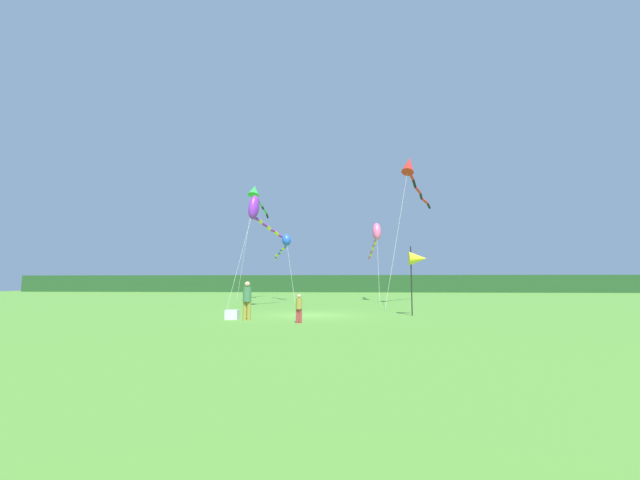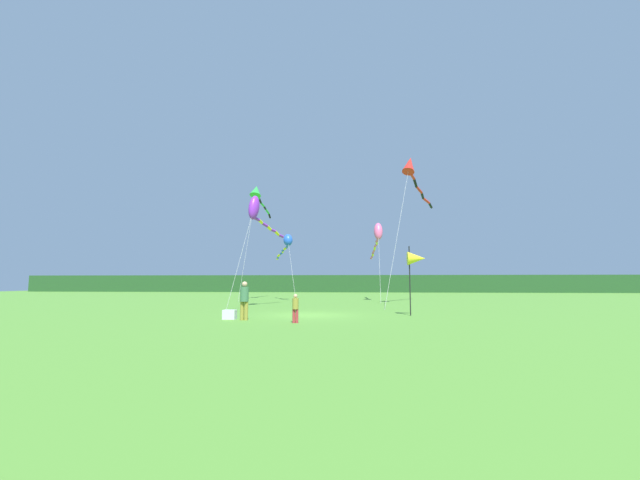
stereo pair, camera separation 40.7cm
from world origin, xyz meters
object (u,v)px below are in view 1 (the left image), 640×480
Objects in this scene: person_adult at (247,299)px; banner_flag_pole at (418,259)px; person_child at (299,307)px; cooler_box at (232,315)px; kite_red at (411,171)px; kite_purple at (256,211)px; kite_green at (255,193)px; kite_blue at (285,243)px; kite_rainbow at (376,235)px.

person_adult is 0.49× the size of banner_flag_pole.
person_adult is 2.68m from person_child.
kite_red reaches higher than cooler_box.
person_child is 7.27m from banner_flag_pole.
banner_flag_pole is 0.46× the size of kite_purple.
kite_red is 15.58m from kite_green.
cooler_box is 0.16× the size of banner_flag_pole.
kite_blue is at bearing 121.75° from banner_flag_pole.
person_child is at bearing -117.08° from kite_red.
cooler_box is 0.07× the size of kite_blue.
kite_red is at bearing 50.18° from cooler_box.
person_child is 20.24m from kite_blue.
person_adult is 0.15× the size of kite_red.
kite_rainbow is (6.98, 18.58, 4.95)m from person_adult.
kite_red reaches higher than banner_flag_pole.
kite_purple is at bearing 101.57° from person_adult.
kite_rainbow is 1.25× the size of kite_blue.
kite_green is (-2.73, 10.81, 3.67)m from kite_purple.
kite_blue is (-9.45, 15.28, 2.42)m from banner_flag_pole.
cooler_box is 18.75m from kite_blue.
cooler_box is 18.65m from kite_red.
kite_green is at bearing 108.82° from person_child.
kite_green reaches higher than banner_flag_pole.
cooler_box is 20.64m from kite_rainbow.
kite_rainbow is at bearing 77.04° from person_child.
kite_purple is (-1.02, 8.43, 6.36)m from cooler_box.
kite_green reaches higher than person_child.
kite_rainbow is 0.90× the size of kite_green.
cooler_box is at bearing -88.14° from kite_blue.
person_adult is at bearing -126.90° from kite_red.
kite_purple is 12.26m from kite_red.
kite_rainbow reaches higher than person_adult.
kite_purple is 0.69× the size of kite_green.
kite_red is (9.34, 12.43, 9.20)m from person_adult.
kite_rainbow is 8.36m from kite_blue.
kite_red reaches higher than kite_rainbow.
kite_rainbow is at bearing 110.95° from kite_red.
kite_blue is at bearing 87.39° from kite_purple.
kite_blue reaches higher than person_adult.
banner_flag_pole is 0.31× the size of kite_red.
cooler_box is at bearing 157.55° from person_adult.
kite_rainbow is at bearing 1.58° from kite_blue.
person_child is 12.15m from kite_purple.
kite_blue is at bearing 151.02° from kite_red.
person_child is at bearing -21.53° from person_adult.
kite_rainbow is (8.77, 9.83, -0.66)m from kite_purple.
cooler_box is 0.06× the size of kite_rainbow.
person_child is 0.11× the size of kite_green.
kite_green is (-3.17, 1.20, 4.95)m from kite_blue.
person_child is 23.71m from kite_green.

